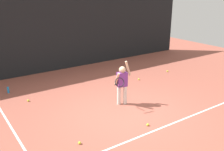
% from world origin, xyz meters
% --- Properties ---
extents(ground_plane, '(20.00, 20.00, 0.00)m').
position_xyz_m(ground_plane, '(0.00, 0.00, 0.00)').
color(ground_plane, '#9E5142').
extents(court_line_baseline, '(9.00, 0.05, 0.00)m').
position_xyz_m(court_line_baseline, '(0.00, -1.24, 0.00)').
color(court_line_baseline, white).
rests_on(court_line_baseline, ground).
extents(court_line_sideline, '(0.05, 9.00, 0.00)m').
position_xyz_m(court_line_sideline, '(-2.94, 1.00, 0.00)').
color(court_line_sideline, white).
rests_on(court_line_sideline, ground).
extents(back_fence_windscreen, '(13.81, 0.08, 3.19)m').
position_xyz_m(back_fence_windscreen, '(0.00, 4.93, 1.59)').
color(back_fence_windscreen, black).
rests_on(back_fence_windscreen, ground).
extents(fence_post_2, '(0.09, 0.09, 3.34)m').
position_xyz_m(fence_post_2, '(2.25, 4.99, 1.67)').
color(fence_post_2, slate).
rests_on(fence_post_2, ground).
extents(fence_post_3, '(0.09, 0.09, 3.34)m').
position_xyz_m(fence_post_3, '(6.75, 4.99, 1.67)').
color(fence_post_3, slate).
rests_on(fence_post_3, ground).
extents(tennis_player, '(0.80, 0.57, 1.35)m').
position_xyz_m(tennis_player, '(0.24, 0.48, 0.73)').
color(tennis_player, silver).
rests_on(tennis_player, ground).
extents(water_bottle, '(0.07, 0.07, 0.22)m').
position_xyz_m(water_bottle, '(-2.42, 3.38, 0.11)').
color(water_bottle, '#268CD8').
rests_on(water_bottle, ground).
extents(tennis_ball_0, '(0.07, 0.07, 0.07)m').
position_xyz_m(tennis_ball_0, '(2.09, 1.88, 0.03)').
color(tennis_ball_0, '#CCE033').
rests_on(tennis_ball_0, ground).
extents(tennis_ball_2, '(0.07, 0.07, 0.07)m').
position_xyz_m(tennis_ball_2, '(0.02, -0.96, 0.03)').
color(tennis_ball_2, '#CCE033').
rests_on(tennis_ball_2, ground).
extents(tennis_ball_3, '(0.07, 0.07, 0.07)m').
position_xyz_m(tennis_ball_3, '(-2.08, 2.30, 0.03)').
color(tennis_ball_3, '#CCE033').
rests_on(tennis_ball_3, ground).
extents(tennis_ball_4, '(0.07, 0.07, 0.07)m').
position_xyz_m(tennis_ball_4, '(-1.83, -0.71, 0.03)').
color(tennis_ball_4, '#CCE033').
rests_on(tennis_ball_4, ground).
extents(tennis_ball_5, '(0.07, 0.07, 0.07)m').
position_xyz_m(tennis_ball_5, '(3.76, 1.99, 0.03)').
color(tennis_ball_5, '#CCE033').
rests_on(tennis_ball_5, ground).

